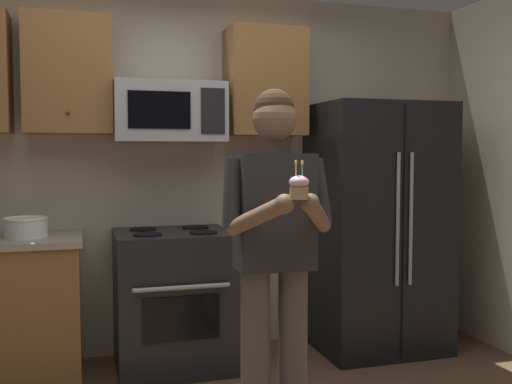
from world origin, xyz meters
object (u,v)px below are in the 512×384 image
object	(u,v)px
microwave	(169,112)
person	(275,243)
refrigerator	(377,227)
bowl_large_white	(26,227)
cupcake	(299,187)
oven_range	(173,299)

from	to	relation	value
microwave	person	size ratio (longest dim) A/B	0.42
refrigerator	person	bearing A→B (deg)	-136.81
bowl_large_white	cupcake	size ratio (longest dim) A/B	1.55
microwave	refrigerator	world-z (taller)	microwave
refrigerator	cupcake	world-z (taller)	refrigerator
oven_range	microwave	world-z (taller)	microwave
oven_range	refrigerator	world-z (taller)	refrigerator
cupcake	refrigerator	bearing A→B (deg)	50.73
person	cupcake	world-z (taller)	person
oven_range	bowl_large_white	distance (m)	1.06
microwave	refrigerator	distance (m)	1.72
person	oven_range	bearing A→B (deg)	107.02
person	cupcake	size ratio (longest dim) A/B	10.13
microwave	oven_range	bearing A→B (deg)	-90.02
microwave	cupcake	distance (m)	1.67
refrigerator	bowl_large_white	size ratio (longest dim) A/B	6.67
person	cupcake	bearing A→B (deg)	-90.00
bowl_large_white	cupcake	world-z (taller)	cupcake
person	refrigerator	bearing A→B (deg)	43.19
refrigerator	person	world-z (taller)	refrigerator
bowl_large_white	oven_range	bearing A→B (deg)	0.39
person	cupcake	distance (m)	0.44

